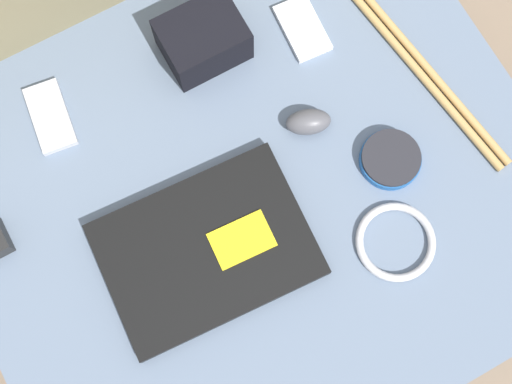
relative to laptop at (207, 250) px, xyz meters
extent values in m
plane|color=#7A6651|center=(0.11, 0.04, -0.17)|extent=(8.00, 8.00, 0.00)
cube|color=slate|center=(0.11, 0.04, -0.09)|extent=(0.90, 0.79, 0.16)
cube|color=black|center=(0.00, 0.00, 0.00)|extent=(0.32, 0.24, 0.02)
cube|color=yellow|center=(0.05, -0.01, 0.01)|extent=(0.09, 0.07, 0.00)
ellipsoid|color=#4C4C51|center=(0.23, 0.10, 0.01)|extent=(0.08, 0.06, 0.04)
cylinder|color=#1E569E|center=(0.31, -0.01, 0.00)|extent=(0.10, 0.10, 0.02)
cylinder|color=#232328|center=(0.31, -0.01, 0.01)|extent=(0.09, 0.09, 0.01)
cube|color=silver|center=(0.31, 0.25, -0.01)|extent=(0.07, 0.11, 0.01)
cube|color=#B7B7BC|center=(-0.12, 0.31, -0.01)|extent=(0.07, 0.12, 0.01)
cube|color=black|center=(0.15, 0.29, 0.03)|extent=(0.13, 0.10, 0.08)
torus|color=#B2B2B7|center=(0.26, -0.13, -0.01)|extent=(0.12, 0.12, 0.01)
cylinder|color=tan|center=(0.43, 0.08, -0.01)|extent=(0.06, 0.37, 0.01)
cylinder|color=tan|center=(0.45, 0.08, -0.01)|extent=(0.06, 0.37, 0.01)
camera|label=1|loc=(-0.02, -0.18, 1.06)|focal=50.00mm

